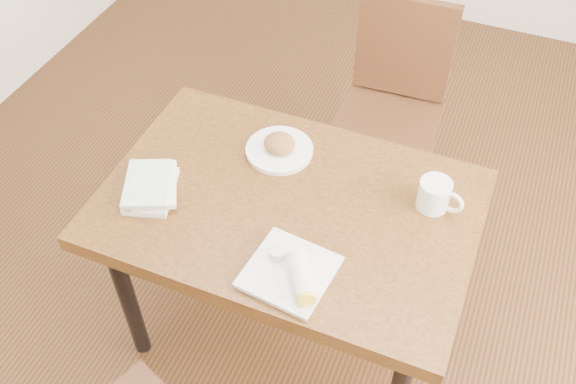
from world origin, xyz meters
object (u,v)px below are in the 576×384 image
at_px(plate_scone, 279,148).
at_px(chair_far, 393,98).
at_px(table, 288,220).
at_px(coffee_mug, 436,195).
at_px(book_stack, 151,187).
at_px(plate_burrito, 293,273).

bearing_deg(plate_scone, chair_far, 71.37).
bearing_deg(table, coffee_mug, 20.61).
bearing_deg(coffee_mug, table, -159.39).
bearing_deg(table, book_stack, -163.18).
distance_m(table, chair_far, 0.90).
relative_size(chair_far, coffee_mug, 6.40).
bearing_deg(chair_far, plate_scone, -108.63).
bearing_deg(coffee_mug, plate_scone, 175.77).
relative_size(table, coffee_mug, 7.94).
relative_size(plate_burrito, book_stack, 1.04).
height_order(plate_scone, plate_burrito, plate_burrito).
xyz_separation_m(table, book_stack, (-0.42, -0.13, 0.11)).
xyz_separation_m(plate_burrito, book_stack, (-0.54, 0.14, 0.00)).
xyz_separation_m(coffee_mug, plate_burrito, (-0.30, -0.42, -0.03)).
height_order(table, chair_far, chair_far).
height_order(chair_far, plate_scone, chair_far).
bearing_deg(book_stack, coffee_mug, 18.75).
distance_m(table, book_stack, 0.45).
distance_m(plate_burrito, book_stack, 0.56).
distance_m(chair_far, plate_scone, 0.76).
bearing_deg(chair_far, coffee_mug, -66.70).
xyz_separation_m(table, chair_far, (0.12, 0.88, -0.12)).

